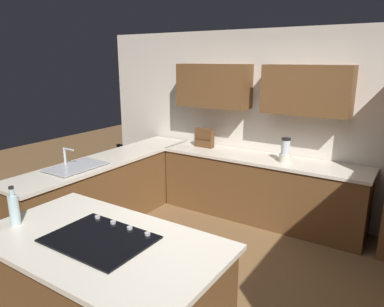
{
  "coord_description": "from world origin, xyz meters",
  "views": [
    {
      "loc": [
        -1.66,
        2.71,
        2.2
      ],
      "look_at": [
        0.78,
        -1.04,
        1.01
      ],
      "focal_mm": 33.25,
      "sensor_mm": 36.0,
      "label": 1
    }
  ],
  "objects_px": {
    "oil_bottle": "(14,209)",
    "spice_rack": "(204,138)",
    "cooktop": "(100,238)",
    "sink_unit": "(76,166)",
    "blender": "(285,152)"
  },
  "relations": [
    {
      "from": "sink_unit",
      "to": "blender",
      "type": "bearing_deg",
      "value": -141.5
    },
    {
      "from": "cooktop",
      "to": "blender",
      "type": "relative_size",
      "value": 2.37
    },
    {
      "from": "blender",
      "to": "oil_bottle",
      "type": "relative_size",
      "value": 0.98
    },
    {
      "from": "spice_rack",
      "to": "oil_bottle",
      "type": "relative_size",
      "value": 0.89
    },
    {
      "from": "oil_bottle",
      "to": "spice_rack",
      "type": "bearing_deg",
      "value": -88.64
    },
    {
      "from": "cooktop",
      "to": "oil_bottle",
      "type": "relative_size",
      "value": 2.32
    },
    {
      "from": "spice_rack",
      "to": "oil_bottle",
      "type": "height_order",
      "value": "oil_bottle"
    },
    {
      "from": "spice_rack",
      "to": "oil_bottle",
      "type": "xyz_separation_m",
      "value": [
        -0.07,
        3.08,
        -0.01
      ]
    },
    {
      "from": "oil_bottle",
      "to": "cooktop",
      "type": "bearing_deg",
      "value": -165.35
    },
    {
      "from": "blender",
      "to": "oil_bottle",
      "type": "distance_m",
      "value": 3.2
    },
    {
      "from": "blender",
      "to": "oil_bottle",
      "type": "height_order",
      "value": "oil_bottle"
    },
    {
      "from": "sink_unit",
      "to": "blender",
      "type": "height_order",
      "value": "blender"
    },
    {
      "from": "sink_unit",
      "to": "cooktop",
      "type": "height_order",
      "value": "sink_unit"
    },
    {
      "from": "cooktop",
      "to": "oil_bottle",
      "type": "height_order",
      "value": "oil_bottle"
    },
    {
      "from": "sink_unit",
      "to": "blender",
      "type": "xyz_separation_m",
      "value": [
        -2.08,
        -1.65,
        0.12
      ]
    }
  ]
}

